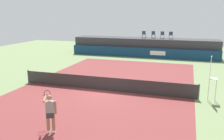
{
  "coord_description": "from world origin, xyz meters",
  "views": [
    {
      "loc": [
        5.42,
        -15.14,
        5.21
      ],
      "look_at": [
        -0.07,
        2.0,
        1.0
      ],
      "focal_mm": 38.68,
      "sensor_mm": 36.0,
      "label": 1
    }
  ],
  "objects_px": {
    "net_post_far": "(199,92)",
    "tennis_player": "(50,112)",
    "umpire_chair": "(212,76)",
    "spectator_chair_left": "(153,34)",
    "spectator_chair_center": "(162,35)",
    "tennis_ball": "(81,86)",
    "spectator_chair_far_left": "(144,34)",
    "net_post_near": "(28,76)",
    "spectator_chair_right": "(171,35)"
  },
  "relations": [
    {
      "from": "spectator_chair_far_left",
      "to": "spectator_chair_center",
      "type": "distance_m",
      "value": 2.32
    },
    {
      "from": "net_post_near",
      "to": "net_post_far",
      "type": "xyz_separation_m",
      "value": [
        12.4,
        0.0,
        0.0
      ]
    },
    {
      "from": "tennis_ball",
      "to": "net_post_far",
      "type": "bearing_deg",
      "value": -1.49
    },
    {
      "from": "spectator_chair_far_left",
      "to": "tennis_ball",
      "type": "distance_m",
      "value": 15.54
    },
    {
      "from": "spectator_chair_right",
      "to": "umpire_chair",
      "type": "bearing_deg",
      "value": -76.72
    },
    {
      "from": "spectator_chair_center",
      "to": "net_post_far",
      "type": "bearing_deg",
      "value": -75.41
    },
    {
      "from": "spectator_chair_center",
      "to": "net_post_far",
      "type": "relative_size",
      "value": 0.89
    },
    {
      "from": "spectator_chair_left",
      "to": "spectator_chair_right",
      "type": "bearing_deg",
      "value": -6.46
    },
    {
      "from": "spectator_chair_center",
      "to": "net_post_near",
      "type": "bearing_deg",
      "value": -118.81
    },
    {
      "from": "net_post_near",
      "to": "tennis_player",
      "type": "height_order",
      "value": "tennis_player"
    },
    {
      "from": "net_post_far",
      "to": "spectator_chair_far_left",
      "type": "bearing_deg",
      "value": 112.23
    },
    {
      "from": "spectator_chair_center",
      "to": "spectator_chair_right",
      "type": "bearing_deg",
      "value": -3.14
    },
    {
      "from": "spectator_chair_far_left",
      "to": "umpire_chair",
      "type": "relative_size",
      "value": 0.32
    },
    {
      "from": "tennis_player",
      "to": "umpire_chair",
      "type": "bearing_deg",
      "value": 42.45
    },
    {
      "from": "spectator_chair_left",
      "to": "tennis_player",
      "type": "relative_size",
      "value": 0.5
    },
    {
      "from": "spectator_chair_left",
      "to": "tennis_ball",
      "type": "relative_size",
      "value": 13.06
    },
    {
      "from": "spectator_chair_left",
      "to": "spectator_chair_center",
      "type": "distance_m",
      "value": 1.14
    },
    {
      "from": "spectator_chair_center",
      "to": "tennis_player",
      "type": "height_order",
      "value": "spectator_chair_center"
    },
    {
      "from": "spectator_chair_far_left",
      "to": "tennis_player",
      "type": "height_order",
      "value": "spectator_chair_far_left"
    },
    {
      "from": "spectator_chair_right",
      "to": "net_post_near",
      "type": "xyz_separation_m",
      "value": [
        -9.45,
        -15.25,
        -2.19
      ]
    },
    {
      "from": "umpire_chair",
      "to": "tennis_player",
      "type": "xyz_separation_m",
      "value": [
        -7.08,
        -6.48,
        -0.63
      ]
    },
    {
      "from": "spectator_chair_left",
      "to": "net_post_far",
      "type": "bearing_deg",
      "value": -71.75
    },
    {
      "from": "umpire_chair",
      "to": "tennis_player",
      "type": "height_order",
      "value": "umpire_chair"
    },
    {
      "from": "net_post_far",
      "to": "tennis_player",
      "type": "relative_size",
      "value": 0.56
    },
    {
      "from": "umpire_chair",
      "to": "tennis_player",
      "type": "bearing_deg",
      "value": -137.55
    },
    {
      "from": "spectator_chair_far_left",
      "to": "spectator_chair_right",
      "type": "distance_m",
      "value": 3.35
    },
    {
      "from": "spectator_chair_left",
      "to": "spectator_chair_center",
      "type": "relative_size",
      "value": 1.0
    },
    {
      "from": "umpire_chair",
      "to": "tennis_ball",
      "type": "distance_m",
      "value": 8.85
    },
    {
      "from": "net_post_far",
      "to": "tennis_ball",
      "type": "xyz_separation_m",
      "value": [
        -8.07,
        0.21,
        -0.46
      ]
    },
    {
      "from": "spectator_chair_left",
      "to": "net_post_near",
      "type": "xyz_separation_m",
      "value": [
        -7.29,
        -15.49,
        -2.19
      ]
    },
    {
      "from": "spectator_chair_far_left",
      "to": "spectator_chair_left",
      "type": "distance_m",
      "value": 1.19
    },
    {
      "from": "spectator_chair_center",
      "to": "spectator_chair_right",
      "type": "height_order",
      "value": "same"
    },
    {
      "from": "spectator_chair_right",
      "to": "tennis_player",
      "type": "bearing_deg",
      "value": -99.11
    },
    {
      "from": "spectator_chair_center",
      "to": "net_post_near",
      "type": "distance_m",
      "value": 17.6
    },
    {
      "from": "spectator_chair_center",
      "to": "tennis_ball",
      "type": "distance_m",
      "value": 15.86
    },
    {
      "from": "umpire_chair",
      "to": "tennis_player",
      "type": "relative_size",
      "value": 1.56
    },
    {
      "from": "spectator_chair_center",
      "to": "tennis_ball",
      "type": "xyz_separation_m",
      "value": [
        -4.09,
        -15.09,
        -2.66
      ]
    },
    {
      "from": "spectator_chair_left",
      "to": "spectator_chair_center",
      "type": "height_order",
      "value": "same"
    },
    {
      "from": "net_post_far",
      "to": "tennis_player",
      "type": "bearing_deg",
      "value": -134.86
    },
    {
      "from": "spectator_chair_right",
      "to": "tennis_player",
      "type": "distance_m",
      "value": 22.06
    },
    {
      "from": "spectator_chair_far_left",
      "to": "spectator_chair_left",
      "type": "height_order",
      "value": "same"
    },
    {
      "from": "spectator_chair_center",
      "to": "tennis_ball",
      "type": "bearing_deg",
      "value": -105.14
    },
    {
      "from": "spectator_chair_far_left",
      "to": "umpire_chair",
      "type": "xyz_separation_m",
      "value": [
        6.94,
        -15.41,
        -1.11
      ]
    },
    {
      "from": "spectator_chair_right",
      "to": "umpire_chair",
      "type": "height_order",
      "value": "spectator_chair_right"
    },
    {
      "from": "spectator_chair_far_left",
      "to": "net_post_near",
      "type": "height_order",
      "value": "spectator_chair_far_left"
    },
    {
      "from": "net_post_near",
      "to": "tennis_ball",
      "type": "xyz_separation_m",
      "value": [
        4.33,
        0.21,
        -0.46
      ]
    },
    {
      "from": "spectator_chair_right",
      "to": "net_post_far",
      "type": "xyz_separation_m",
      "value": [
        2.95,
        -15.25,
        -2.19
      ]
    },
    {
      "from": "net_post_near",
      "to": "spectator_chair_right",
      "type": "bearing_deg",
      "value": 58.22
    },
    {
      "from": "umpire_chair",
      "to": "net_post_far",
      "type": "distance_m",
      "value": 1.26
    },
    {
      "from": "spectator_chair_left",
      "to": "net_post_near",
      "type": "relative_size",
      "value": 0.89
    }
  ]
}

